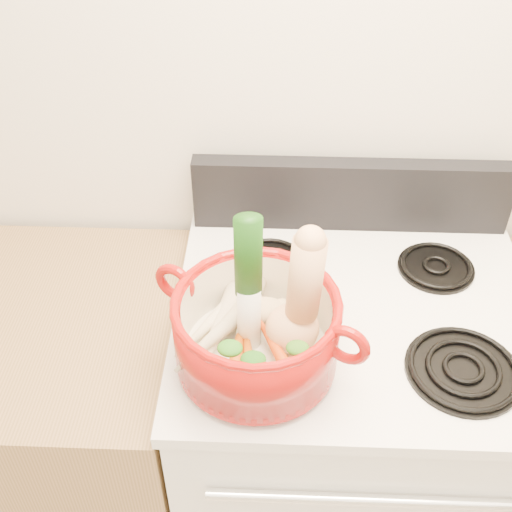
{
  "coord_description": "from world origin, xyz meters",
  "views": [
    {
      "loc": [
        -0.18,
        0.43,
        1.93
      ],
      "look_at": [
        -0.21,
        1.22,
        1.25
      ],
      "focal_mm": 45.0,
      "sensor_mm": 36.0,
      "label": 1
    }
  ],
  "objects_px": {
    "stove_body": "(338,441)",
    "squash": "(294,296)",
    "dutch_oven": "(256,332)",
    "leek": "(249,282)"
  },
  "relations": [
    {
      "from": "stove_body",
      "to": "squash",
      "type": "distance_m",
      "value": 0.7
    },
    {
      "from": "squash",
      "to": "dutch_oven",
      "type": "bearing_deg",
      "value": -175.91
    },
    {
      "from": "stove_body",
      "to": "dutch_oven",
      "type": "height_order",
      "value": "dutch_oven"
    },
    {
      "from": "stove_body",
      "to": "squash",
      "type": "height_order",
      "value": "squash"
    },
    {
      "from": "squash",
      "to": "leek",
      "type": "height_order",
      "value": "leek"
    },
    {
      "from": "stove_body",
      "to": "squash",
      "type": "bearing_deg",
      "value": -134.4
    },
    {
      "from": "stove_body",
      "to": "leek",
      "type": "relative_size",
      "value": 2.89
    },
    {
      "from": "stove_body",
      "to": "squash",
      "type": "xyz_separation_m",
      "value": [
        -0.14,
        -0.15,
        0.67
      ]
    },
    {
      "from": "leek",
      "to": "squash",
      "type": "bearing_deg",
      "value": -6.65
    },
    {
      "from": "stove_body",
      "to": "dutch_oven",
      "type": "bearing_deg",
      "value": -143.16
    }
  ]
}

